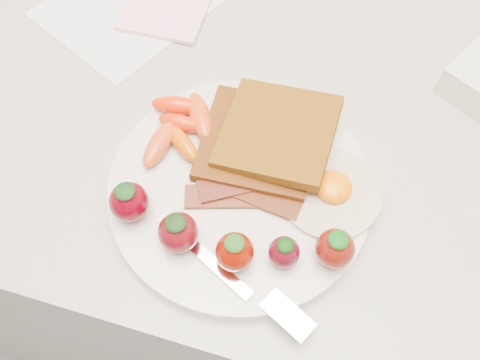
# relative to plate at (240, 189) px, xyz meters

# --- Properties ---
(counter) EXTENTS (2.00, 0.60, 0.90)m
(counter) POSITION_rel_plate_xyz_m (0.02, 0.14, -0.46)
(counter) COLOR gray
(counter) RESTS_ON ground
(plate) EXTENTS (0.27, 0.27, 0.02)m
(plate) POSITION_rel_plate_xyz_m (0.00, 0.00, 0.00)
(plate) COLOR beige
(plate) RESTS_ON counter
(toast_lower) EXTENTS (0.12, 0.12, 0.01)m
(toast_lower) POSITION_rel_plate_xyz_m (0.01, 0.05, 0.02)
(toast_lower) COLOR #502B0C
(toast_lower) RESTS_ON plate
(toast_upper) EXTENTS (0.12, 0.11, 0.03)m
(toast_upper) POSITION_rel_plate_xyz_m (0.02, 0.06, 0.03)
(toast_upper) COLOR #4C2A08
(toast_upper) RESTS_ON toast_lower
(fried_egg) EXTENTS (0.12, 0.12, 0.02)m
(fried_egg) POSITION_rel_plate_xyz_m (0.09, 0.02, 0.01)
(fried_egg) COLOR white
(fried_egg) RESTS_ON plate
(bacon_strips) EXTENTS (0.12, 0.08, 0.01)m
(bacon_strips) POSITION_rel_plate_xyz_m (0.01, -0.01, 0.01)
(bacon_strips) COLOR #350404
(bacon_strips) RESTS_ON plate
(baby_carrots) EXTENTS (0.08, 0.11, 0.02)m
(baby_carrots) POSITION_rel_plate_xyz_m (-0.08, 0.04, 0.02)
(baby_carrots) COLOR red
(baby_carrots) RESTS_ON plate
(strawberries) EXTENTS (0.24, 0.07, 0.05)m
(strawberries) POSITION_rel_plate_xyz_m (0.00, -0.07, 0.03)
(strawberries) COLOR #53000B
(strawberries) RESTS_ON plate
(fork) EXTENTS (0.17, 0.08, 0.00)m
(fork) POSITION_rel_plate_xyz_m (0.03, -0.10, 0.01)
(fork) COLOR silver
(fork) RESTS_ON plate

